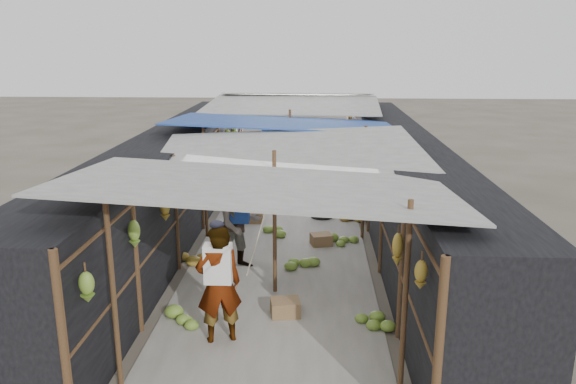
% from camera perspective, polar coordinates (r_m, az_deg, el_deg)
% --- Properties ---
extents(aisle_slab, '(3.60, 16.00, 0.02)m').
position_cam_1_polar(aisle_slab, '(13.53, -0.28, -3.81)').
color(aisle_slab, '#9E998E').
rests_on(aisle_slab, ground).
extents(stall_left, '(1.40, 15.00, 2.30)m').
position_cam_1_polar(stall_left, '(13.61, -11.71, 0.99)').
color(stall_left, black).
rests_on(stall_left, ground).
extents(stall_right, '(1.40, 15.00, 2.30)m').
position_cam_1_polar(stall_right, '(13.34, 11.37, 0.73)').
color(stall_right, black).
rests_on(stall_right, ground).
extents(crate_near, '(0.52, 0.46, 0.27)m').
position_cam_1_polar(crate_near, '(12.48, 3.40, -4.87)').
color(crate_near, '#8A6246').
rests_on(crate_near, ground).
extents(crate_mid, '(0.53, 0.45, 0.28)m').
position_cam_1_polar(crate_mid, '(9.40, -0.27, -11.71)').
color(crate_mid, '#8A6246').
rests_on(crate_mid, ground).
extents(crate_back, '(0.44, 0.36, 0.28)m').
position_cam_1_polar(crate_back, '(14.04, -3.50, -2.57)').
color(crate_back, '#8A6246').
rests_on(crate_back, ground).
extents(black_basin, '(0.57, 0.57, 0.17)m').
position_cam_1_polar(black_basin, '(14.44, 3.48, -2.31)').
color(black_basin, black).
rests_on(black_basin, ground).
extents(vendor_elderly, '(0.77, 0.63, 1.83)m').
position_cam_1_polar(vendor_elderly, '(8.41, -7.04, -9.31)').
color(vendor_elderly, silver).
rests_on(vendor_elderly, ground).
extents(shopper_blue, '(1.13, 1.05, 1.86)m').
position_cam_1_polar(shopper_blue, '(11.01, -4.99, -3.26)').
color(shopper_blue, '#223FAA').
rests_on(shopper_blue, ground).
extents(vendor_seated, '(0.62, 0.70, 0.94)m').
position_cam_1_polar(vendor_seated, '(15.83, 5.65, 0.65)').
color(vendor_seated, '#4E4743').
rests_on(vendor_seated, ground).
extents(market_canopy, '(5.62, 15.20, 2.77)m').
position_cam_1_polar(market_canopy, '(13.30, -0.11, 6.51)').
color(market_canopy, brown).
rests_on(market_canopy, ground).
extents(hanging_bananas, '(3.95, 13.90, 0.86)m').
position_cam_1_polar(hanging_bananas, '(13.51, -0.53, 3.39)').
color(hanging_bananas, olive).
rests_on(hanging_bananas, ground).
extents(floor_bananas, '(3.96, 10.22, 0.31)m').
position_cam_1_polar(floor_bananas, '(13.43, -1.14, -3.36)').
color(floor_bananas, olive).
rests_on(floor_bananas, ground).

